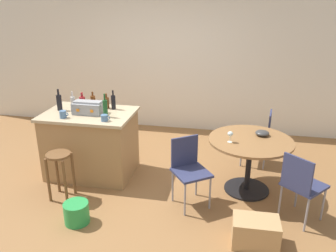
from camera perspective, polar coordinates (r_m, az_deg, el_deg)
ground_plane at (r=4.90m, az=-5.10°, el=-9.17°), size 8.80×8.80×0.00m
back_wall at (r=6.55m, az=0.11°, el=11.15°), size 8.00×0.10×2.70m
kitchen_island at (r=5.03m, az=-12.72°, el=-2.85°), size 1.24×0.87×0.94m
wooden_stool at (r=4.53m, az=-17.66°, el=-6.47°), size 0.30×0.30×0.62m
dining_table at (r=4.55m, az=13.52°, el=-4.17°), size 1.08×1.08×0.74m
folding_chair_near at (r=4.13m, az=21.40°, el=-8.89°), size 0.56×0.56×0.85m
folding_chair_far at (r=5.35m, az=15.18°, el=-1.25°), size 0.45×0.45×0.85m
folding_chair_left at (r=4.20m, az=3.50°, el=-6.79°), size 0.56×0.56×0.85m
toolbox at (r=4.81m, az=-13.18°, el=3.02°), size 0.40×0.24×0.18m
bottle_0 at (r=5.10m, az=-12.43°, el=4.12°), size 0.07×0.07×0.22m
bottle_1 at (r=4.93m, az=-9.12°, el=4.00°), size 0.06×0.06×0.28m
bottle_2 at (r=4.98m, az=-15.61°, el=3.68°), size 0.06×0.06×0.28m
bottle_3 at (r=4.99m, az=-10.24°, el=3.88°), size 0.07×0.07×0.22m
bottle_4 at (r=5.05m, az=-17.73°, el=3.83°), size 0.07×0.07×0.31m
bottle_5 at (r=4.62m, az=-10.45°, el=2.99°), size 0.06×0.06×0.32m
bottle_6 at (r=5.06m, az=-14.12°, el=3.88°), size 0.08×0.08×0.23m
cup_0 at (r=4.73m, az=-17.15°, el=1.88°), size 0.13×0.09×0.10m
cup_1 at (r=4.48m, az=-10.58°, el=1.34°), size 0.13×0.09×0.08m
wine_glass at (r=4.30m, az=10.37°, el=-1.37°), size 0.07×0.07×0.14m
serving_bowl at (r=4.63m, az=15.49°, el=-1.14°), size 0.18×0.18×0.07m
cardboard_box at (r=3.83m, az=14.41°, el=-16.78°), size 0.48×0.32×0.30m
plastic_bucket at (r=4.16m, az=-15.05°, el=-13.84°), size 0.29×0.29×0.25m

